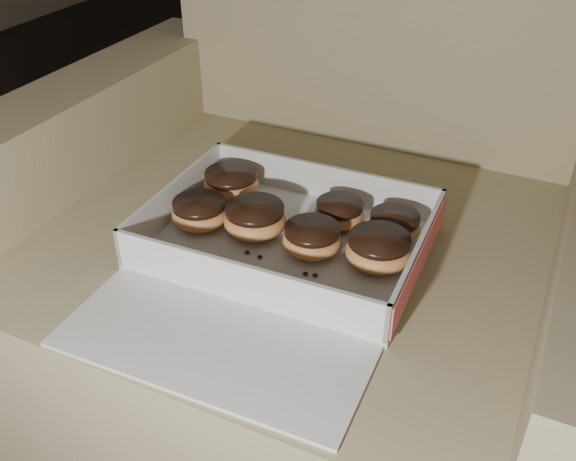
{
  "coord_description": "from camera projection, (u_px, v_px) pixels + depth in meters",
  "views": [
    {
      "loc": [
        0.62,
        -0.97,
        0.95
      ],
      "look_at": [
        0.31,
        -0.32,
        0.46
      ],
      "focal_mm": 40.0,
      "sensor_mm": 36.0,
      "label": 1
    }
  ],
  "objects": [
    {
      "name": "crumb_a",
      "position": [
        260.0,
        257.0,
        0.85
      ],
      "size": [
        0.01,
        0.01,
        0.0
      ],
      "primitive_type": "ellipsoid",
      "color": "black",
      "rests_on": "bakery_box"
    },
    {
      "name": "donut_c",
      "position": [
        379.0,
        250.0,
        0.83
      ],
      "size": [
        0.09,
        0.09,
        0.04
      ],
      "color": "#E69450",
      "rests_on": "bakery_box"
    },
    {
      "name": "crumb_b",
      "position": [
        315.0,
        275.0,
        0.82
      ],
      "size": [
        0.01,
        0.01,
        0.0
      ],
      "primitive_type": "ellipsoid",
      "color": "black",
      "rests_on": "bakery_box"
    },
    {
      "name": "donut_f",
      "position": [
        231.0,
        183.0,
        0.97
      ],
      "size": [
        0.08,
        0.08,
        0.04
      ],
      "color": "#E69450",
      "rests_on": "bakery_box"
    },
    {
      "name": "donut_d",
      "position": [
        200.0,
        212.0,
        0.9
      ],
      "size": [
        0.08,
        0.08,
        0.04
      ],
      "color": "#E69450",
      "rests_on": "bakery_box"
    },
    {
      "name": "floor",
      "position": [
        225.0,
        294.0,
        1.47
      ],
      "size": [
        4.5,
        4.5,
        0.0
      ],
      "primitive_type": "plane",
      "color": "black",
      "rests_on": "ground"
    },
    {
      "name": "armchair",
      "position": [
        317.0,
        270.0,
        1.05
      ],
      "size": [
        0.93,
        0.78,
        0.97
      ],
      "color": "#827753",
      "rests_on": "floor"
    },
    {
      "name": "donut_a",
      "position": [
        339.0,
        212.0,
        0.91
      ],
      "size": [
        0.07,
        0.07,
        0.04
      ],
      "color": "#E69450",
      "rests_on": "bakery_box"
    },
    {
      "name": "donut_b",
      "position": [
        312.0,
        239.0,
        0.85
      ],
      "size": [
        0.08,
        0.08,
        0.04
      ],
      "color": "#E69450",
      "rests_on": "bakery_box"
    },
    {
      "name": "bakery_box",
      "position": [
        278.0,
        255.0,
        0.85
      ],
      "size": [
        0.37,
        0.43,
        0.06
      ],
      "rotation": [
        0.0,
        0.0,
        0.02
      ],
      "color": "silver",
      "rests_on": "armchair"
    },
    {
      "name": "donut_e",
      "position": [
        394.0,
        225.0,
        0.88
      ],
      "size": [
        0.07,
        0.07,
        0.04
      ],
      "color": "#E69450",
      "rests_on": "bakery_box"
    },
    {
      "name": "crumb_c",
      "position": [
        247.0,
        252.0,
        0.86
      ],
      "size": [
        0.01,
        0.01,
        0.0
      ],
      "primitive_type": "ellipsoid",
      "color": "black",
      "rests_on": "bakery_box"
    },
    {
      "name": "donut_g",
      "position": [
        255.0,
        219.0,
        0.89
      ],
      "size": [
        0.09,
        0.09,
        0.04
      ],
      "color": "#E69450",
      "rests_on": "bakery_box"
    },
    {
      "name": "crumb_d",
      "position": [
        305.0,
        274.0,
        0.82
      ],
      "size": [
        0.01,
        0.01,
        0.0
      ],
      "primitive_type": "ellipsoid",
      "color": "black",
      "rests_on": "bakery_box"
    }
  ]
}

